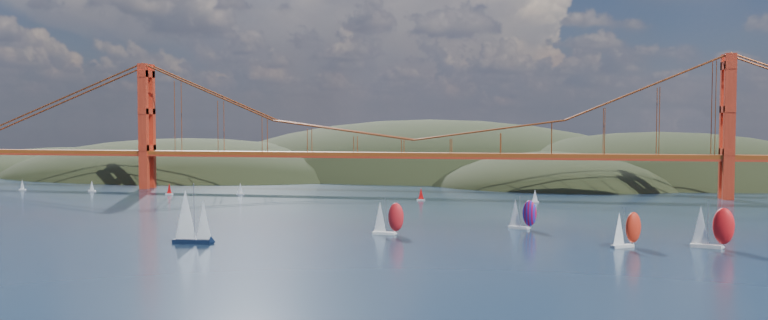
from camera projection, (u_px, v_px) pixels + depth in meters
The scene contains 14 objects.
ground at pixel (254, 285), 132.07m from camera, with size 1200.00×1200.00×0.00m, color black.
headlands at pixel (527, 201), 396.23m from camera, with size 725.00×225.00×96.00m.
bridge at pixel (410, 115), 307.11m from camera, with size 552.00×12.00×55.00m.
sloop_navy at pixel (191, 217), 177.57m from camera, with size 9.45×5.61×14.38m.
racer_0 at pixel (388, 217), 192.29m from camera, with size 8.21×3.40×9.40m.
racer_1 at pixel (626, 229), 172.43m from camera, with size 7.97×6.71×9.19m.
racer_2 at pixel (711, 226), 171.24m from camera, with size 9.58×5.57×10.74m.
racer_rwb at pixel (522, 213), 202.72m from camera, with size 8.03×4.96×8.98m.
distant_boat_0 at pixel (22, 185), 322.88m from camera, with size 3.00×2.00×4.70m.
distant_boat_1 at pixel (92, 186), 316.36m from camera, with size 3.00×2.00×4.70m.
distant_boat_2 at pixel (169, 189), 302.14m from camera, with size 3.00×2.00×4.70m.
distant_boat_3 at pixel (240, 188), 303.02m from camera, with size 3.00×2.00×4.70m.
distant_boat_8 at pixel (535, 196), 271.52m from camera, with size 3.00×2.00×4.70m.
distant_boat_9 at pixel (421, 194), 279.05m from camera, with size 3.00×2.00×4.70m.
Camera 1 is at (48.53, -123.70, 28.40)m, focal length 35.00 mm.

